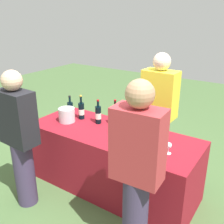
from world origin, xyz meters
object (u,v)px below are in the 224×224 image
object	(u,v)px
server_pouring	(159,112)
wine_bottle_1	(81,111)
wine_bottle_3	(115,116)
guest_1	(137,170)
wine_bottle_6	(162,130)
wine_glass_1	(158,142)
ice_bucket	(67,115)
wine_bottle_5	(133,123)
wine_bottle_2	(98,115)
guest_0	(20,137)
wine_glass_0	(135,138)
wine_bottle_4	(121,120)
wine_glass_2	(169,146)
wine_bottle_0	(70,109)

from	to	relation	value
server_pouring	wine_bottle_1	bearing A→B (deg)	33.42
wine_bottle_3	guest_1	xyz separation A→B (m)	(0.79, -0.89, 0.01)
wine_bottle_6	wine_glass_1	world-z (taller)	wine_bottle_6
ice_bucket	wine_bottle_5	bearing A→B (deg)	11.24
wine_bottle_2	guest_0	xyz separation A→B (m)	(-0.36, -0.90, -0.04)
wine_bottle_3	wine_glass_0	size ratio (longest dim) A/B	2.29
wine_bottle_5	server_pouring	distance (m)	0.53
wine_bottle_4	server_pouring	world-z (taller)	server_pouring
wine_bottle_6	ice_bucket	distance (m)	1.22
wine_bottle_6	server_pouring	xyz separation A→B (m)	(-0.27, 0.51, -0.01)
wine_bottle_2	wine_glass_0	xyz separation A→B (m)	(0.68, -0.29, -0.01)
wine_bottle_1	guest_1	size ratio (longest dim) A/B	0.20
wine_glass_2	guest_0	bearing A→B (deg)	-154.06
wine_bottle_1	wine_glass_1	size ratio (longest dim) A/B	2.40
wine_bottle_5	guest_0	size ratio (longest dim) A/B	0.21
wine_bottle_2	wine_bottle_3	size ratio (longest dim) A/B	0.93
wine_bottle_2	wine_bottle_3	world-z (taller)	wine_bottle_3
wine_bottle_1	wine_glass_2	size ratio (longest dim) A/B	2.60
wine_bottle_6	wine_glass_2	size ratio (longest dim) A/B	2.70
wine_bottle_3	wine_glass_1	distance (m)	0.77
ice_bucket	server_pouring	distance (m)	1.17
wine_bottle_2	wine_glass_2	distance (m)	1.05
wine_bottle_1	server_pouring	size ratio (longest dim) A/B	0.20
wine_glass_2	guest_0	world-z (taller)	guest_0
wine_bottle_4	wine_bottle_5	size ratio (longest dim) A/B	0.90
wine_bottle_5	wine_glass_2	bearing A→B (deg)	-22.57
wine_bottle_0	guest_1	size ratio (longest dim) A/B	0.18
wine_glass_2	wine_glass_0	bearing A→B (deg)	-169.56
wine_bottle_0	server_pouring	xyz separation A→B (m)	(1.00, 0.56, 0.00)
wine_glass_0	wine_bottle_0	bearing A→B (deg)	167.28
wine_bottle_1	server_pouring	xyz separation A→B (m)	(0.84, 0.52, -0.00)
ice_bucket	wine_glass_1	bearing A→B (deg)	-2.50
wine_bottle_2	wine_bottle_4	size ratio (longest dim) A/B	1.05
wine_bottle_1	wine_bottle_0	bearing A→B (deg)	-166.81
wine_bottle_5	wine_bottle_6	xyz separation A→B (m)	(0.34, 0.01, 0.00)
guest_1	wine_bottle_6	bearing A→B (deg)	97.33
wine_bottle_0	wine_bottle_2	xyz separation A→B (m)	(0.43, 0.04, 0.01)
wine_bottle_3	wine_glass_2	world-z (taller)	wine_bottle_3
wine_glass_2	guest_0	distance (m)	1.54
server_pouring	wine_bottle_3	bearing A→B (deg)	52.89
wine_glass_1	guest_1	size ratio (longest dim) A/B	0.08
guest_1	wine_bottle_1	bearing A→B (deg)	143.84
wine_glass_2	guest_1	distance (m)	0.60
wine_bottle_1	wine_glass_2	xyz separation A→B (m)	(1.29, -0.22, -0.03)
guest_1	guest_0	bearing A→B (deg)	179.95
wine_glass_1	server_pouring	world-z (taller)	server_pouring
wine_glass_2	wine_glass_1	bearing A→B (deg)	-175.18
wine_bottle_2	wine_bottle_6	distance (m)	0.84
wine_bottle_2	guest_1	bearing A→B (deg)	-39.58
wine_bottle_6	ice_bucket	world-z (taller)	wine_bottle_6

